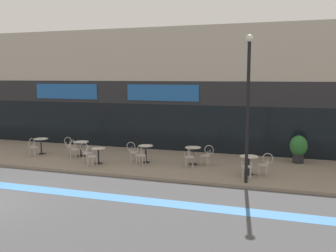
{
  "coord_description": "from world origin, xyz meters",
  "views": [
    {
      "loc": [
        9.7,
        -9.22,
        3.97
      ],
      "look_at": [
        4.16,
        7.13,
        1.78
      ],
      "focal_mm": 42.0,
      "sensor_mm": 36.0,
      "label": 1
    }
  ],
  "objects_px": {
    "cafe_chair_1_side": "(70,145)",
    "cafe_chair_5_near": "(247,165)",
    "planter_pot": "(299,148)",
    "bistro_table_1": "(81,146)",
    "cafe_chair_3_side": "(133,150)",
    "cafe_chair_0_near": "(33,146)",
    "cafe_chair_5_side": "(265,163)",
    "cafe_chair_4_side": "(207,154)",
    "lamp_post": "(248,99)",
    "cafe_chair_2_near": "(91,155)",
    "cafe_chair_2_side": "(86,151)",
    "cafe_chair_4_near": "(189,156)",
    "bistro_table_0": "(41,143)",
    "bistro_table_3": "(146,150)",
    "bistro_table_4": "(193,152)",
    "bistro_table_2": "(98,153)",
    "bistro_table_5": "(249,161)",
    "cafe_chair_1_near": "(74,148)",
    "cafe_chair_3_near": "(140,154)"
  },
  "relations": [
    {
      "from": "bistro_table_0",
      "to": "cafe_chair_4_near",
      "type": "distance_m",
      "value": 7.81
    },
    {
      "from": "bistro_table_0",
      "to": "cafe_chair_2_near",
      "type": "xyz_separation_m",
      "value": [
        3.78,
        -1.69,
        -0.03
      ]
    },
    {
      "from": "bistro_table_0",
      "to": "cafe_chair_0_near",
      "type": "xyz_separation_m",
      "value": [
        0.0,
        -0.63,
        -0.03
      ]
    },
    {
      "from": "bistro_table_0",
      "to": "cafe_chair_3_side",
      "type": "xyz_separation_m",
      "value": [
        5.07,
        -0.18,
        -0.03
      ]
    },
    {
      "from": "cafe_chair_1_side",
      "to": "cafe_chair_5_side",
      "type": "bearing_deg",
      "value": -6.83
    },
    {
      "from": "cafe_chair_2_near",
      "to": "cafe_chair_3_side",
      "type": "xyz_separation_m",
      "value": [
        1.28,
        1.51,
        0.0
      ]
    },
    {
      "from": "planter_pot",
      "to": "cafe_chair_4_near",
      "type": "bearing_deg",
      "value": -151.14
    },
    {
      "from": "cafe_chair_4_near",
      "to": "cafe_chair_5_near",
      "type": "bearing_deg",
      "value": -116.45
    },
    {
      "from": "bistro_table_1",
      "to": "cafe_chair_2_near",
      "type": "height_order",
      "value": "cafe_chair_2_near"
    },
    {
      "from": "bistro_table_1",
      "to": "cafe_chair_3_side",
      "type": "bearing_deg",
      "value": -6.44
    },
    {
      "from": "bistro_table_3",
      "to": "bistro_table_4",
      "type": "bearing_deg",
      "value": 8.48
    },
    {
      "from": "cafe_chair_4_side",
      "to": "lamp_post",
      "type": "bearing_deg",
      "value": 134.19
    },
    {
      "from": "bistro_table_0",
      "to": "cafe_chair_3_near",
      "type": "distance_m",
      "value": 5.74
    },
    {
      "from": "cafe_chair_2_side",
      "to": "cafe_chair_4_near",
      "type": "xyz_separation_m",
      "value": [
        4.63,
        0.57,
        0.0
      ]
    },
    {
      "from": "lamp_post",
      "to": "cafe_chair_5_near",
      "type": "bearing_deg",
      "value": 95.55
    },
    {
      "from": "bistro_table_4",
      "to": "bistro_table_1",
      "type": "bearing_deg",
      "value": 179.97
    },
    {
      "from": "bistro_table_5",
      "to": "cafe_chair_0_near",
      "type": "relative_size",
      "value": 0.82
    },
    {
      "from": "cafe_chair_1_near",
      "to": "cafe_chair_2_near",
      "type": "xyz_separation_m",
      "value": [
        1.6,
        -1.21,
        0.0
      ]
    },
    {
      "from": "cafe_chair_0_near",
      "to": "cafe_chair_5_side",
      "type": "bearing_deg",
      "value": -91.62
    },
    {
      "from": "cafe_chair_1_side",
      "to": "cafe_chair_5_side",
      "type": "height_order",
      "value": "same"
    },
    {
      "from": "bistro_table_0",
      "to": "bistro_table_2",
      "type": "bearing_deg",
      "value": -15.63
    },
    {
      "from": "planter_pot",
      "to": "cafe_chair_5_near",
      "type": "bearing_deg",
      "value": -118.12
    },
    {
      "from": "cafe_chair_5_near",
      "to": "lamp_post",
      "type": "height_order",
      "value": "lamp_post"
    },
    {
      "from": "bistro_table_0",
      "to": "bistro_table_5",
      "type": "height_order",
      "value": "bistro_table_0"
    },
    {
      "from": "cafe_chair_3_side",
      "to": "cafe_chair_5_near",
      "type": "relative_size",
      "value": 1.0
    },
    {
      "from": "cafe_chair_4_near",
      "to": "cafe_chair_1_side",
      "type": "bearing_deg",
      "value": 79.5
    },
    {
      "from": "cafe_chair_1_side",
      "to": "cafe_chair_5_near",
      "type": "xyz_separation_m",
      "value": [
        8.79,
        -1.64,
        0.0
      ]
    },
    {
      "from": "bistro_table_2",
      "to": "cafe_chair_4_near",
      "type": "relative_size",
      "value": 0.78
    },
    {
      "from": "bistro_table_2",
      "to": "cafe_chair_4_near",
      "type": "height_order",
      "value": "cafe_chair_4_near"
    },
    {
      "from": "bistro_table_0",
      "to": "cafe_chair_2_near",
      "type": "bearing_deg",
      "value": -24.03
    },
    {
      "from": "bistro_table_2",
      "to": "lamp_post",
      "type": "height_order",
      "value": "lamp_post"
    },
    {
      "from": "bistro_table_0",
      "to": "bistro_table_1",
      "type": "distance_m",
      "value": 2.18
    },
    {
      "from": "cafe_chair_4_side",
      "to": "bistro_table_2",
      "type": "bearing_deg",
      "value": 17.52
    },
    {
      "from": "bistro_table_3",
      "to": "cafe_chair_5_side",
      "type": "relative_size",
      "value": 0.86
    },
    {
      "from": "cafe_chair_1_side",
      "to": "cafe_chair_4_near",
      "type": "height_order",
      "value": "same"
    },
    {
      "from": "cafe_chair_3_near",
      "to": "bistro_table_1",
      "type": "bearing_deg",
      "value": 78.61
    },
    {
      "from": "bistro_table_4",
      "to": "cafe_chair_3_near",
      "type": "height_order",
      "value": "cafe_chair_3_near"
    },
    {
      "from": "cafe_chair_4_side",
      "to": "cafe_chair_5_side",
      "type": "bearing_deg",
      "value": 161.36
    },
    {
      "from": "cafe_chair_3_side",
      "to": "cafe_chair_5_near",
      "type": "xyz_separation_m",
      "value": [
        5.27,
        -1.31,
        0.0
      ]
    },
    {
      "from": "cafe_chair_2_side",
      "to": "lamp_post",
      "type": "height_order",
      "value": "lamp_post"
    },
    {
      "from": "bistro_table_2",
      "to": "cafe_chair_2_near",
      "type": "distance_m",
      "value": 0.63
    },
    {
      "from": "bistro_table_1",
      "to": "cafe_chair_2_side",
      "type": "height_order",
      "value": "cafe_chair_2_side"
    },
    {
      "from": "bistro_table_1",
      "to": "cafe_chair_1_near",
      "type": "xyz_separation_m",
      "value": [
        0.0,
        -0.63,
        0.0
      ]
    },
    {
      "from": "cafe_chair_1_near",
      "to": "cafe_chair_3_near",
      "type": "height_order",
      "value": "same"
    },
    {
      "from": "bistro_table_0",
      "to": "bistro_table_3",
      "type": "distance_m",
      "value": 5.69
    },
    {
      "from": "bistro_table_0",
      "to": "cafe_chair_1_side",
      "type": "xyz_separation_m",
      "value": [
        1.55,
        0.15,
        -0.03
      ]
    },
    {
      "from": "bistro_table_0",
      "to": "lamp_post",
      "type": "height_order",
      "value": "lamp_post"
    },
    {
      "from": "bistro_table_1",
      "to": "cafe_chair_4_near",
      "type": "relative_size",
      "value": 0.84
    },
    {
      "from": "cafe_chair_2_side",
      "to": "cafe_chair_3_side",
      "type": "height_order",
      "value": "same"
    },
    {
      "from": "bistro_table_5",
      "to": "planter_pot",
      "type": "height_order",
      "value": "planter_pot"
    }
  ]
}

